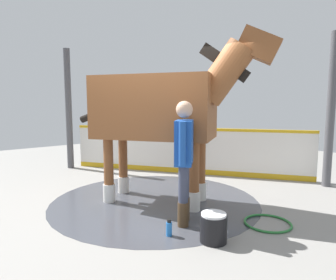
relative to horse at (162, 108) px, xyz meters
name	(u,v)px	position (x,y,z in m)	size (l,w,h in m)	color
ground_plane	(149,206)	(0.01, -0.28, -1.57)	(16.00, 16.00, 0.02)	gray
wet_patch	(155,200)	(-0.11, -0.07, -1.56)	(3.47, 3.47, 0.00)	#42444C
barrier_wall	(185,152)	(-1.28, 1.73, -1.06)	(4.82, 3.18, 1.09)	white
roof_post_near	(331,111)	(1.38, 3.11, -0.06)	(0.16, 0.16, 3.01)	#4C4C51
roof_post_far	(69,109)	(-3.62, -0.14, -0.06)	(0.16, 0.16, 3.01)	#4C4C51
horse	(162,108)	(0.00, 0.00, 0.00)	(2.90, 2.11, 2.75)	brown
handler	(184,154)	(0.91, -0.35, -0.60)	(0.49, 0.52, 1.67)	#47331E
wash_bucket	(214,228)	(1.54, -0.46, -1.39)	(0.32, 0.32, 0.35)	black
bottle_shampoo	(222,220)	(1.33, -0.04, -1.47)	(0.06, 0.06, 0.21)	white
bottle_spray	(169,228)	(1.09, -0.77, -1.47)	(0.07, 0.07, 0.21)	blue
hose_coil	(268,223)	(1.68, 0.49, -1.55)	(0.64, 0.64, 0.03)	#267233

